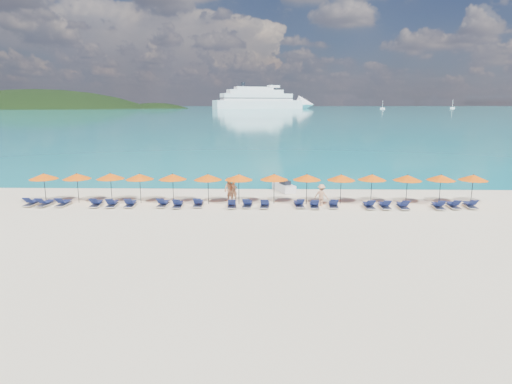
{
  "coord_description": "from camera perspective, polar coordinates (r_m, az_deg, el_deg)",
  "views": [
    {
      "loc": [
        0.67,
        -26.62,
        7.38
      ],
      "look_at": [
        0.0,
        3.0,
        1.2
      ],
      "focal_mm": 30.0,
      "sensor_mm": 36.0,
      "label": 1
    }
  ],
  "objects": [
    {
      "name": "lounger_2",
      "position": [
        34.2,
        -24.3,
        -1.34
      ],
      "size": [
        0.65,
        1.71,
        0.66
      ],
      "rotation": [
        0.0,
        0.0,
        -0.02
      ],
      "color": "silver",
      "rests_on": "ground"
    },
    {
      "name": "lounger_3",
      "position": [
        33.13,
        -20.51,
        -1.43
      ],
      "size": [
        0.76,
        1.74,
        0.66
      ],
      "rotation": [
        0.0,
        0.0,
        0.08
      ],
      "color": "silver",
      "rests_on": "ground"
    },
    {
      "name": "lounger_4",
      "position": [
        32.66,
        -18.65,
        -1.48
      ],
      "size": [
        0.76,
        1.75,
        0.66
      ],
      "rotation": [
        0.0,
        0.0,
        0.09
      ],
      "color": "silver",
      "rests_on": "ground"
    },
    {
      "name": "lounger_20",
      "position": [
        34.24,
        26.64,
        -1.53
      ],
      "size": [
        0.77,
        1.75,
        0.66
      ],
      "rotation": [
        0.0,
        0.0,
        -0.09
      ],
      "color": "silver",
      "rests_on": "ground"
    },
    {
      "name": "umbrella_7",
      "position": [
        31.62,
        2.43,
        2.01
      ],
      "size": [
        2.1,
        2.1,
        2.28
      ],
      "color": "black",
      "rests_on": "ground"
    },
    {
      "name": "lounger_5",
      "position": [
        32.26,
        -16.42,
        -1.5
      ],
      "size": [
        0.74,
        1.74,
        0.66
      ],
      "rotation": [
        0.0,
        0.0,
        0.07
      ],
      "color": "silver",
      "rests_on": "ground"
    },
    {
      "name": "umbrella_0",
      "position": [
        35.61,
        -26.46,
        1.88
      ],
      "size": [
        2.1,
        2.1,
        2.28
      ],
      "color": "black",
      "rests_on": "ground"
    },
    {
      "name": "umbrella_4",
      "position": [
        32.31,
        -11.05,
        2.01
      ],
      "size": [
        2.1,
        2.1,
        2.28
      ],
      "color": "black",
      "rests_on": "ground"
    },
    {
      "name": "lounger_11",
      "position": [
        30.72,
        1.19,
        -1.67
      ],
      "size": [
        0.7,
        1.73,
        0.66
      ],
      "rotation": [
        0.0,
        0.0,
        -0.05
      ],
      "color": "silver",
      "rests_on": "ground"
    },
    {
      "name": "lounger_19",
      "position": [
        33.62,
        24.81,
        -1.59
      ],
      "size": [
        0.72,
        1.73,
        0.66
      ],
      "rotation": [
        0.0,
        0.0,
        -0.06
      ],
      "color": "silver",
      "rests_on": "ground"
    },
    {
      "name": "lounger_18",
      "position": [
        32.99,
        23.13,
        -1.69
      ],
      "size": [
        0.79,
        1.75,
        0.66
      ],
      "rotation": [
        0.0,
        0.0,
        -0.1
      ],
      "color": "silver",
      "rests_on": "ground"
    },
    {
      "name": "umbrella_2",
      "position": [
        33.77,
        -18.85,
        2.01
      ],
      "size": [
        2.1,
        2.1,
        2.28
      ],
      "color": "black",
      "rests_on": "ground"
    },
    {
      "name": "umbrella_11",
      "position": [
        33.16,
        19.56,
        1.79
      ],
      "size": [
        2.1,
        2.1,
        2.28
      ],
      "color": "black",
      "rests_on": "ground"
    },
    {
      "name": "beachgoer_c",
      "position": [
        31.44,
        8.72,
        -0.42
      ],
      "size": [
        1.15,
        0.92,
        1.61
      ],
      "primitive_type": "imported",
      "rotation": [
        0.0,
        0.0,
        2.65
      ],
      "color": "tan",
      "rests_on": "ground"
    },
    {
      "name": "cruise_ship",
      "position": [
        569.08,
        1.52,
        12.07
      ],
      "size": [
        138.25,
        78.49,
        39.38
      ],
      "rotation": [
        0.0,
        0.0,
        0.42
      ],
      "color": "white",
      "rests_on": "ground"
    },
    {
      "name": "lounger_6",
      "position": [
        31.74,
        -12.27,
        -1.5
      ],
      "size": [
        0.69,
        1.73,
        0.66
      ],
      "rotation": [
        0.0,
        0.0,
        -0.04
      ],
      "color": "silver",
      "rests_on": "ground"
    },
    {
      "name": "lounger_0",
      "position": [
        35.37,
        -27.71,
        -1.24
      ],
      "size": [
        0.64,
        1.71,
        0.66
      ],
      "rotation": [
        0.0,
        0.0,
        0.01
      ],
      "color": "silver",
      "rests_on": "ground"
    },
    {
      "name": "lounger_15",
      "position": [
        31.55,
        14.81,
        -1.71
      ],
      "size": [
        0.64,
        1.71,
        0.66
      ],
      "rotation": [
        0.0,
        0.0,
        0.01
      ],
      "color": "silver",
      "rests_on": "ground"
    },
    {
      "name": "lounger_16",
      "position": [
        31.8,
        16.77,
        -1.71
      ],
      "size": [
        0.64,
        1.71,
        0.66
      ],
      "rotation": [
        0.0,
        0.0,
        -0.01
      ],
      "color": "silver",
      "rests_on": "ground"
    },
    {
      "name": "umbrella_9",
      "position": [
        32.01,
        11.29,
        1.91
      ],
      "size": [
        2.1,
        2.1,
        2.28
      ],
      "color": "black",
      "rests_on": "ground"
    },
    {
      "name": "headland_small",
      "position": [
        607.14,
        -13.2,
        7.47
      ],
      "size": [
        162.0,
        126.0,
        85.5
      ],
      "color": "black",
      "rests_on": "ground"
    },
    {
      "name": "sailboat_far",
      "position": [
        652.81,
        24.7,
        10.19
      ],
      "size": [
        6.47,
        2.16,
        11.86
      ],
      "color": "white",
      "rests_on": "ground"
    },
    {
      "name": "lounger_13",
      "position": [
        30.88,
        7.78,
        -1.71
      ],
      "size": [
        0.68,
        1.72,
        0.66
      ],
      "rotation": [
        0.0,
        0.0,
        -0.04
      ],
      "color": "silver",
      "rests_on": "ground"
    },
    {
      "name": "sea",
      "position": [
        686.66,
        1.26,
        11.17
      ],
      "size": [
        1600.0,
        1300.0,
        0.01
      ],
      "primitive_type": "cube",
      "color": "#1FA9B2",
      "rests_on": "ground"
    },
    {
      "name": "jetski",
      "position": [
        36.43,
        3.75,
        0.71
      ],
      "size": [
        1.98,
        2.89,
        0.97
      ],
      "rotation": [
        0.0,
        0.0,
        0.39
      ],
      "color": "silver",
      "rests_on": "ground"
    },
    {
      "name": "lounger_1",
      "position": [
        34.73,
        -26.3,
        -1.33
      ],
      "size": [
        0.79,
        1.75,
        0.66
      ],
      "rotation": [
        0.0,
        0.0,
        -0.1
      ],
      "color": "silver",
      "rests_on": "ground"
    },
    {
      "name": "lounger_17",
      "position": [
        32.12,
        18.99,
        -1.72
      ],
      "size": [
        0.69,
        1.72,
        0.66
      ],
      "rotation": [
        0.0,
        0.0,
        -0.04
      ],
      "color": "silver",
      "rests_on": "ground"
    },
    {
      "name": "umbrella_1",
      "position": [
        34.61,
        -22.78,
        1.95
      ],
      "size": [
        2.1,
        2.1,
        2.28
      ],
      "color": "black",
      "rests_on": "ground"
    },
    {
      "name": "lounger_10",
      "position": [
        30.85,
        -1.15,
        -1.61
      ],
      "size": [
        0.74,
        1.74,
        0.66
      ],
      "rotation": [
        0.0,
        0.0,
        -0.07
      ],
      "color": "silver",
      "rests_on": "ground"
    },
    {
      "name": "umbrella_10",
      "position": [
        32.64,
        15.22,
        1.91
      ],
      "size": [
        2.1,
        2.1,
        2.28
      ],
      "color": "black",
      "rests_on": "ground"
    },
    {
      "name": "lounger_8",
      "position": [
        31.34,
        -7.71,
        -1.5
      ],
      "size": [
        0.68,
        1.72,
        0.66
      ],
      "rotation": [
        0.0,
        0.0,
        0.03
      ],
      "color": "silver",
      "rests_on": "ground"
    },
    {
      "name": "lounger_12",
      "position": [
        31.02,
        5.75,
        -1.59
      ],
      "size": [
        0.74,
        1.74,
        0.66
      ],
      "rotation": [
        0.0,
        0.0,
        0.07
      ],
      "color": "silver",
      "rests_on": "ground"
    },
    {
      "name": "sailboat_near",
      "position": [
        575.1,
        16.5,
        10.69
      ],
      "size": [
        5.93,
        1.98,
        10.88
      ],
      "color": "white",
      "rests_on": "ground"
    },
    {
      "name": "lounger_9",
      "position": [
        30.74,
        -3.24,
        -1.67
      ],
      "size": [
        0.76,
        1.74,
        0.66
      ],
      "rotation": [
        0.0,
        0.0,
        0.08
      ],
      "color": "silver",
      "rests_on": "ground"
    },
    {
      "name": "umbrella_5",
      "position": [
        31.74,
        -6.43,
        1.98
      ],
      "size": [
        2.1,
        2.1,
        2.28
      ],
      "color": "black",
      "rests_on": "ground"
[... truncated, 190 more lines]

